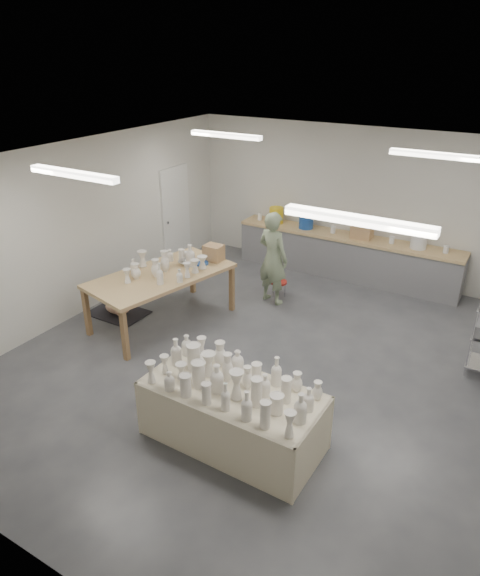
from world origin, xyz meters
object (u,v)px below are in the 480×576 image
Objects in this scene: work_table at (168,272)px; potter at (273,258)px; drying_table at (232,411)px; red_stool at (279,283)px.

work_table is 1.96m from potter.
potter reaches higher than work_table.
work_table reaches higher than drying_table.
potter is at bearing 111.42° from drying_table.
work_table is at bearing -123.24° from red_stool.
drying_table is 3.29m from work_table.
red_stool is (-1.33, 3.87, -0.16)m from drying_table.
potter is (1.19, 1.55, -0.04)m from work_table.
potter reaches higher than drying_table.
red_stool is at bearing -76.61° from potter.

